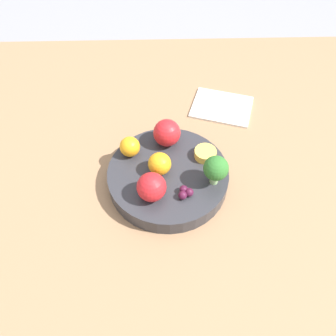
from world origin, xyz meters
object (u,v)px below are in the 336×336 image
at_px(grape_cluster, 185,192).
at_px(small_cup, 205,154).
at_px(apple_green, 152,187).
at_px(orange_back, 160,165).
at_px(orange_front, 130,147).
at_px(napkin, 222,107).
at_px(apple_red, 168,133).
at_px(bowl, 168,176).
at_px(broccoli, 216,169).

xyz_separation_m(grape_cluster, small_cup, (0.05, 0.10, 0.00)).
distance_m(apple_green, orange_back, 0.06).
bearing_deg(small_cup, orange_back, -157.43).
height_order(orange_front, napkin, orange_front).
bearing_deg(apple_green, small_cup, 40.81).
bearing_deg(napkin, apple_red, -133.16).
height_order(bowl, apple_green, apple_green).
relative_size(bowl, orange_front, 5.83).
relative_size(apple_green, napkin, 0.32).
distance_m(bowl, orange_back, 0.05).
bearing_deg(grape_cluster, small_cup, 63.48).
xyz_separation_m(apple_green, orange_front, (-0.05, 0.12, -0.01)).
height_order(broccoli, napkin, broccoli).
relative_size(broccoli, orange_front, 1.57).
xyz_separation_m(bowl, orange_back, (-0.02, -0.00, 0.04)).
xyz_separation_m(bowl, orange_front, (-0.08, 0.05, 0.04)).
bearing_deg(orange_front, apple_green, -67.31).
relative_size(broccoli, orange_back, 1.44).
xyz_separation_m(orange_front, grape_cluster, (0.11, -0.12, -0.01)).
distance_m(apple_red, apple_green, 0.15).
distance_m(orange_back, grape_cluster, 0.08).
relative_size(orange_back, grape_cluster, 1.54).
xyz_separation_m(apple_green, small_cup, (0.12, 0.10, -0.02)).
bearing_deg(bowl, apple_green, -118.60).
xyz_separation_m(orange_back, grape_cluster, (0.05, -0.06, -0.02)).
distance_m(bowl, orange_front, 0.11).
xyz_separation_m(orange_back, napkin, (0.17, 0.25, -0.06)).
relative_size(grape_cluster, small_cup, 0.66).
bearing_deg(bowl, orange_back, -170.18).
bearing_deg(orange_back, apple_red, 76.91).
xyz_separation_m(bowl, broccoli, (0.09, -0.03, 0.06)).
xyz_separation_m(broccoli, orange_front, (-0.18, 0.08, -0.02)).
distance_m(bowl, small_cup, 0.10).
xyz_separation_m(apple_red, orange_front, (-0.08, -0.03, -0.01)).
distance_m(broccoli, orange_back, 0.12).
height_order(apple_red, apple_green, apple_red).
bearing_deg(grape_cluster, apple_green, 179.59).
bearing_deg(bowl, apple_red, 88.19).
bearing_deg(orange_front, broccoli, -25.43).
height_order(grape_cluster, small_cup, same).
relative_size(apple_red, apple_green, 1.04).
bearing_deg(apple_green, napkin, 58.64).
bearing_deg(small_cup, grape_cluster, -116.52).
relative_size(orange_front, orange_back, 0.92).
height_order(bowl, small_cup, small_cup).
bearing_deg(grape_cluster, bowl, 117.33).
relative_size(apple_green, orange_front, 1.32).
bearing_deg(small_cup, orange_front, 175.39).
bearing_deg(apple_red, broccoli, -51.61).
xyz_separation_m(apple_red, grape_cluster, (0.03, -0.15, -0.02)).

